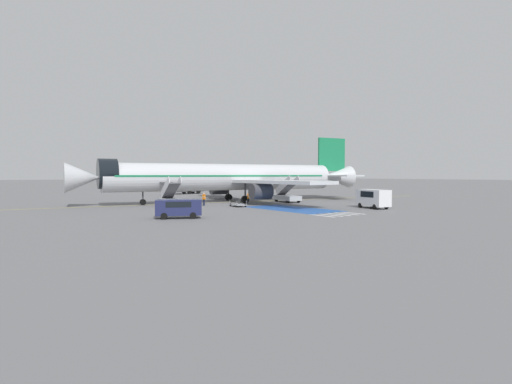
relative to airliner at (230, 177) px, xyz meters
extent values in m
plane|color=slate|center=(-2.11, -0.85, -3.82)|extent=(600.00, 600.00, 0.00)
cube|color=gold|center=(-0.62, 0.10, -3.82)|extent=(79.06, 13.39, 0.01)
cube|color=#2856A8|center=(-0.62, -14.84, -3.82)|extent=(6.09, 12.90, 0.01)
cube|color=silver|center=(-3.62, -22.82, -3.82)|extent=(0.44, 3.60, 0.01)
cube|color=silver|center=(-2.42, -22.82, -3.82)|extent=(0.44, 3.60, 0.01)
cube|color=silver|center=(-1.22, -22.82, -3.82)|extent=(0.44, 3.60, 0.01)
cube|color=silver|center=(-0.02, -22.82, -3.82)|extent=(0.44, 3.60, 0.01)
cube|color=silver|center=(1.18, -22.82, -3.82)|extent=(0.44, 3.60, 0.01)
cylinder|color=silver|center=(-0.62, 0.10, 0.03)|extent=(36.29, 9.92, 4.03)
cone|color=silver|center=(-20.62, 3.44, 0.03)|extent=(5.02, 4.62, 3.95)
cone|color=silver|center=(20.17, -3.37, 0.03)|extent=(6.59, 4.81, 3.86)
cylinder|color=black|center=(-17.64, 2.94, 0.54)|extent=(3.05, 4.41, 4.07)
cube|color=#197A4C|center=(-0.62, 0.10, 0.23)|extent=(33.45, 9.52, 0.24)
cube|color=silver|center=(1.38, -9.74, -0.57)|extent=(5.29, 18.07, 0.44)
cylinder|color=#38383D|center=(-0.05, -7.85, -1.92)|extent=(3.17, 2.63, 2.19)
cube|color=silver|center=(4.47, 8.76, -0.57)|extent=(10.00, 18.57, 0.44)
cylinder|color=#38383D|center=(2.50, 7.45, -1.92)|extent=(3.17, 2.63, 2.19)
cube|color=#197A4C|center=(19.28, -3.22, 3.93)|extent=(5.62, 1.28, 5.79)
cube|color=silver|center=(18.05, -6.89, 0.23)|extent=(4.63, 6.95, 0.24)
cube|color=silver|center=(19.31, 0.65, 0.23)|extent=(4.63, 6.95, 0.24)
cylinder|color=#38383D|center=(-13.09, 2.18, -1.89)|extent=(0.20, 0.20, 3.04)
cylinder|color=black|center=(-13.09, 2.18, -3.40)|extent=(0.87, 0.41, 0.84)
cylinder|color=#38383D|center=(0.55, -3.25, -1.92)|extent=(0.24, 0.24, 2.70)
cylinder|color=black|center=(0.55, -3.25, -3.27)|extent=(1.18, 0.77, 1.10)
cylinder|color=#38383D|center=(1.57, 2.89, -1.92)|extent=(0.24, 0.24, 2.70)
cylinder|color=black|center=(1.57, 2.89, -3.27)|extent=(1.18, 0.77, 1.10)
cube|color=#ADB2BA|center=(-11.18, -2.81, -3.12)|extent=(2.96, 5.10, 0.70)
cylinder|color=black|center=(-11.82, -1.00, -3.47)|extent=(0.33, 0.73, 0.70)
cylinder|color=black|center=(-9.98, -1.31, -3.47)|extent=(0.33, 0.73, 0.70)
cylinder|color=black|center=(-12.38, -4.31, -3.47)|extent=(0.33, 0.73, 0.70)
cylinder|color=black|center=(-10.53, -4.62, -3.47)|extent=(0.33, 0.73, 0.70)
cube|color=#4C4C51|center=(-11.18, -2.81, -1.71)|extent=(2.09, 4.33, 2.27)
cube|color=#4C4C51|center=(-10.80, -0.56, -0.65)|extent=(1.81, 1.36, 0.12)
cube|color=silver|center=(-11.94, -2.68, -1.24)|extent=(0.80, 4.47, 2.97)
cube|color=silver|center=(-10.42, -2.94, -1.24)|extent=(0.80, 4.47, 2.97)
cube|color=#ADB2BA|center=(6.64, -5.78, -3.12)|extent=(2.96, 5.10, 0.70)
cylinder|color=black|center=(5.99, -3.97, -3.47)|extent=(0.33, 0.73, 0.70)
cylinder|color=black|center=(7.83, -4.28, -3.47)|extent=(0.33, 0.73, 0.70)
cylinder|color=black|center=(5.44, -7.29, -3.47)|extent=(0.33, 0.73, 0.70)
cylinder|color=black|center=(7.28, -7.60, -3.47)|extent=(0.33, 0.73, 0.70)
cube|color=#4C4C51|center=(6.64, -5.78, -1.69)|extent=(2.09, 4.33, 2.31)
cube|color=#4C4C51|center=(7.01, -3.54, -0.60)|extent=(1.81, 1.36, 0.12)
cube|color=silver|center=(5.88, -5.66, -1.21)|extent=(0.80, 4.47, 3.01)
cube|color=silver|center=(7.39, -5.91, -1.21)|extent=(0.80, 4.47, 3.01)
cube|color=#38383D|center=(6.08, 27.35, -3.04)|extent=(8.23, 2.88, 0.60)
cube|color=silver|center=(2.12, 27.17, -2.54)|extent=(1.91, 2.46, 1.60)
cube|color=black|center=(1.22, 27.12, -2.22)|extent=(0.13, 2.00, 0.70)
cylinder|color=#B7BCC4|center=(6.44, 27.37, -1.56)|extent=(5.70, 2.63, 2.37)
cylinder|color=gold|center=(6.44, 27.37, -1.56)|extent=(0.46, 2.43, 2.42)
cylinder|color=black|center=(2.53, 26.00, -3.34)|extent=(0.97, 0.32, 0.96)
cylinder|color=black|center=(2.42, 28.37, -3.34)|extent=(0.97, 0.32, 0.96)
cylinder|color=black|center=(6.59, 26.19, -3.34)|extent=(0.97, 0.32, 0.96)
cylinder|color=black|center=(6.48, 28.56, -3.34)|extent=(0.97, 0.32, 0.96)
cylinder|color=black|center=(8.84, 26.29, -3.34)|extent=(0.97, 0.32, 0.96)
cylinder|color=black|center=(8.73, 28.66, -3.34)|extent=(0.97, 0.32, 0.96)
cube|color=silver|center=(8.03, -20.47, -2.48)|extent=(2.94, 4.79, 2.05)
cube|color=black|center=(8.03, -20.47, -2.03)|extent=(2.51, 2.85, 0.74)
cylinder|color=black|center=(7.47, -18.92, -3.50)|extent=(0.34, 0.67, 0.64)
cylinder|color=black|center=(9.23, -19.34, -3.50)|extent=(0.34, 0.67, 0.64)
cylinder|color=black|center=(6.83, -21.61, -3.50)|extent=(0.34, 0.67, 0.64)
cylinder|color=black|center=(8.58, -22.03, -3.50)|extent=(0.34, 0.67, 0.64)
cube|color=#1E234C|center=(-16.55, -16.10, -2.75)|extent=(4.70, 3.49, 1.51)
cube|color=black|center=(-16.55, -16.10, -2.42)|extent=(2.94, 2.66, 0.54)
cylinder|color=black|center=(-18.13, -16.23, -3.50)|extent=(0.66, 0.46, 0.64)
cylinder|color=black|center=(-17.42, -14.78, -3.50)|extent=(0.66, 0.46, 0.64)
cylinder|color=black|center=(-15.69, -17.42, -3.50)|extent=(0.66, 0.46, 0.64)
cylinder|color=black|center=(-14.98, -15.97, -3.50)|extent=(0.66, 0.46, 0.64)
cube|color=gray|center=(-4.00, -7.96, -3.56)|extent=(1.96, 2.84, 0.12)
cylinder|color=black|center=(-4.43, -6.82, -3.62)|extent=(0.17, 0.41, 0.40)
cylinder|color=black|center=(-3.17, -7.06, -3.62)|extent=(0.17, 0.41, 0.40)
cylinder|color=black|center=(-4.82, -8.86, -3.62)|extent=(0.17, 0.41, 0.40)
cylinder|color=black|center=(-3.57, -9.10, -3.62)|extent=(0.17, 0.41, 0.40)
cylinder|color=gray|center=(-4.45, -6.66, -3.23)|extent=(0.05, 0.05, 0.55)
cylinder|color=gray|center=(-3.09, -6.92, -3.23)|extent=(0.05, 0.05, 0.55)
cylinder|color=gray|center=(-4.90, -9.01, -3.23)|extent=(0.05, 0.05, 0.55)
cylinder|color=gray|center=(-3.54, -9.27, -3.23)|extent=(0.05, 0.05, 0.55)
cylinder|color=#2D2D33|center=(-0.39, -5.25, -3.41)|extent=(0.14, 0.14, 0.82)
cylinder|color=#2D2D33|center=(-0.49, -5.39, -3.41)|extent=(0.14, 0.14, 0.82)
cube|color=orange|center=(-0.44, -5.32, -2.68)|extent=(0.43, 0.47, 0.65)
cube|color=silver|center=(-0.44, -5.32, -2.68)|extent=(0.45, 0.48, 0.06)
sphere|color=beige|center=(-0.44, -5.32, -2.24)|extent=(0.22, 0.22, 0.22)
cylinder|color=#191E38|center=(-6.73, -3.59, -3.40)|extent=(0.14, 0.14, 0.85)
cylinder|color=#191E38|center=(-6.68, -3.75, -3.40)|extent=(0.14, 0.14, 0.85)
cube|color=orange|center=(-6.71, -3.67, -2.64)|extent=(0.33, 0.47, 0.67)
cube|color=silver|center=(-6.71, -3.67, -2.64)|extent=(0.34, 0.48, 0.06)
sphere|color=tan|center=(-6.71, -3.67, -2.19)|extent=(0.23, 0.23, 0.23)
camera|label=1|loc=(-33.77, -51.57, 0.46)|focal=28.00mm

